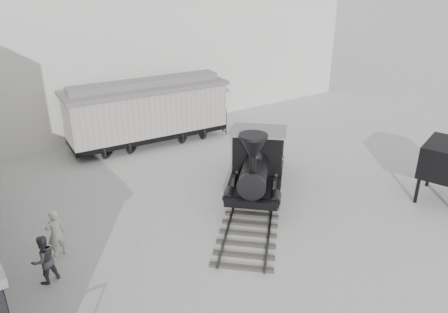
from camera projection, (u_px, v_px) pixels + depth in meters
ground at (279, 244)px, 15.79m from camera, size 90.00×90.00×0.00m
north_wall at (113, 36)px, 24.95m from camera, size 34.00×2.51×11.00m
locomotive at (257, 165)px, 18.95m from camera, size 8.36×8.73×3.51m
boxcar at (147, 110)px, 24.08m from camera, size 9.09×3.41×3.65m
visitor_a at (56, 233)px, 14.88m from camera, size 0.67×0.46×1.76m
visitor_b at (44, 260)px, 13.62m from camera, size 0.95×0.83×1.66m
coal_hopper at (448, 164)px, 18.18m from camera, size 2.83×2.57×2.55m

